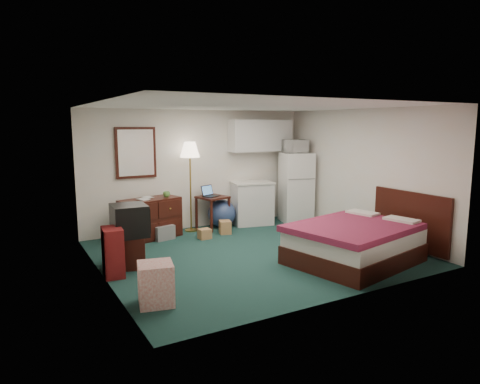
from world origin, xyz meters
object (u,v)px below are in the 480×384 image
floor_lamp (191,187)px  dresser (150,218)px  fridge (296,187)px  tv_stand (129,251)px  bed (354,244)px  desk (213,212)px  kitchen_counter (252,203)px  suitcase (113,252)px

floor_lamp → dresser: bearing=-170.0°
fridge → tv_stand: (-4.17, -1.27, -0.54)m
fridge → bed: 3.05m
floor_lamp → tv_stand: bearing=-136.9°
desk → bed: size_ratio=0.36×
floor_lamp → fridge: (2.44, -0.35, -0.14)m
kitchen_counter → suitcase: (-3.48, -1.87, -0.10)m
desk → suitcase: (-2.53, -1.89, 0.01)m
dresser → desk: (1.40, 0.12, -0.04)m
tv_stand → kitchen_counter: bearing=42.8°
desk → bed: bearing=-87.2°
floor_lamp → desk: 0.75m
dresser → suitcase: size_ratio=1.60×
floor_lamp → fridge: floor_lamp is taller
floor_lamp → desk: floor_lamp is taller
suitcase → tv_stand: bearing=50.9°
fridge → tv_stand: 4.39m
floor_lamp → tv_stand: floor_lamp is taller
bed → tv_stand: (-3.20, 1.59, -0.06)m
fridge → suitcase: 4.78m
dresser → tv_stand: (-0.81, -1.46, -0.15)m
bed → desk: bearing=95.6°
desk → bed: 3.31m
kitchen_counter → tv_stand: size_ratio=1.70×
kitchen_counter → bed: size_ratio=0.47×
dresser → desk: 1.41m
floor_lamp → suitcase: (-2.05, -1.94, -0.57)m
dresser → floor_lamp: bearing=-4.4°
dresser → fridge: (3.36, -0.19, 0.39)m
desk → suitcase: size_ratio=0.97×
suitcase → dresser: bearing=63.4°
fridge → tv_stand: bearing=-146.9°
kitchen_counter → floor_lamp: bearing=-170.7°
kitchen_counter → fridge: fridge is taller
tv_stand → floor_lamp: bearing=59.7°
floor_lamp → desk: size_ratio=2.65×
kitchen_counter → dresser: bearing=-165.7°
floor_lamp → bed: bearing=-65.4°
dresser → tv_stand: dresser is taller
dresser → floor_lamp: (0.92, 0.16, 0.53)m
kitchen_counter → suitcase: size_ratio=1.28×
fridge → dresser: bearing=-167.1°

